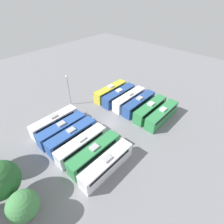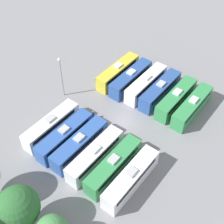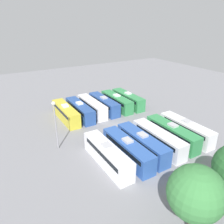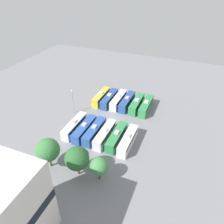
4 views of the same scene
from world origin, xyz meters
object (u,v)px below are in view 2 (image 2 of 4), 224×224
bus_6 (131,178)px  bus_10 (65,136)px  bus_2 (160,90)px  bus_11 (51,125)px  bus_3 (146,84)px  tree_1 (18,207)px  bus_5 (118,72)px  worker_person (93,115)px  bus_4 (131,78)px  bus_8 (95,155)px  bus_9 (80,144)px  light_pole (61,71)px  bus_0 (192,106)px  bus_1 (176,98)px  bus_7 (113,166)px

bus_6 → bus_10: (12.96, 0.05, 0.00)m
bus_2 → bus_11: size_ratio=1.00×
bus_2 → bus_3: (3.14, -0.02, 0.00)m
bus_11 → tree_1: (-8.97, 13.75, 3.19)m
bus_5 → worker_person: 11.93m
bus_10 → tree_1: size_ratio=1.45×
bus_5 → bus_2: bearing=-177.7°
bus_4 → bus_5: size_ratio=1.00×
bus_8 → tree_1: bearing=87.0°
bus_5 → bus_6: (-16.23, 18.46, 0.00)m
bus_2 → bus_6: (-6.70, 18.84, 0.00)m
bus_9 → light_pole: bearing=-35.5°
bus_0 → bus_9: (9.93, 18.48, 0.00)m
bus_11 → tree_1: tree_1 is taller
bus_4 → light_pole: light_pole is taller
bus_2 → bus_9: same height
bus_6 → bus_8: same height
bus_2 → bus_4: same height
bus_3 → bus_11: same height
bus_1 → bus_5: same height
bus_10 → worker_person: bearing=-89.7°
bus_9 → worker_person: size_ratio=6.63×
bus_7 → bus_8: (3.38, 0.21, 0.00)m
worker_person → light_pole: (8.32, -1.25, 4.89)m
bus_8 → bus_11: same height
bus_3 → bus_10: (3.12, 18.91, 0.00)m
bus_0 → tree_1: (7.38, 32.13, 3.19)m
bus_10 → light_pole: bearing=-44.9°
bus_11 → bus_2: bearing=-117.4°
bus_2 → bus_8: size_ratio=1.00×
bus_1 → bus_8: 19.00m
bus_0 → bus_1: 3.26m
bus_7 → tree_1: bearing=73.4°
bus_9 → bus_6: bearing=179.2°
bus_0 → worker_person: size_ratio=6.63×
bus_3 → bus_9: bearing=89.7°
bus_7 → bus_11: 13.06m
bus_3 → worker_person: bus_3 is taller
bus_11 → bus_9: bearing=179.1°
bus_2 → bus_3: same height
bus_1 → bus_4: size_ratio=1.00×
bus_8 → bus_2: bearing=-89.9°
bus_7 → bus_9: size_ratio=1.00×
bus_9 → bus_10: 3.03m
bus_8 → bus_9: same height
bus_5 → bus_8: (-9.56, 18.48, 0.00)m
bus_0 → bus_3: 9.85m
bus_6 → bus_7: 3.30m
light_pole → bus_2: bearing=-144.1°
bus_10 → bus_0: bearing=-124.8°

